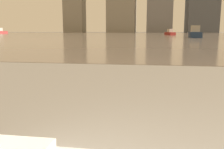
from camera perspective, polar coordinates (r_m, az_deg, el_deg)
The scene contains 3 objects.
harbor_water at distance 61.78m, azimuth 8.73°, elevation 9.06°, with size 180.00×110.00×0.01m.
harbor_boat_0 at distance 34.79m, azimuth 18.44°, elevation 8.92°, with size 1.75×4.27×1.56m.
harbor_boat_1 at distance 52.70m, azimuth 13.13°, elevation 9.25°, with size 2.08×3.47×1.23m.
Camera 1 is at (0.23, 0.23, 0.93)m, focal length 40.00 mm.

